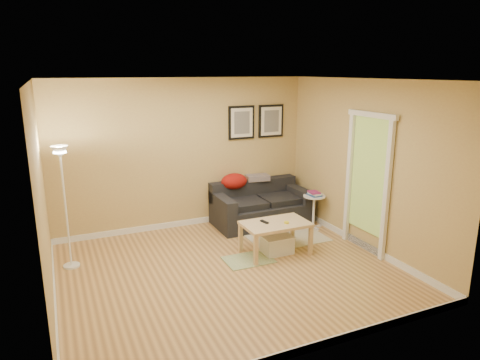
{
  "coord_description": "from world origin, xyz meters",
  "views": [
    {
      "loc": [
        -2.11,
        -5.11,
        2.72
      ],
      "look_at": [
        0.55,
        0.85,
        1.05
      ],
      "focal_mm": 32.31,
      "sensor_mm": 36.0,
      "label": 1
    }
  ],
  "objects_px": {
    "book_stack": "(314,193)",
    "floor_lamp": "(66,211)",
    "sofa": "(261,204)",
    "storage_bin": "(277,244)",
    "side_table": "(314,212)",
    "coffee_table": "(275,238)"
  },
  "relations": [
    {
      "from": "storage_bin",
      "to": "side_table",
      "type": "bearing_deg",
      "value": 32.25
    },
    {
      "from": "storage_bin",
      "to": "floor_lamp",
      "type": "height_order",
      "value": "floor_lamp"
    },
    {
      "from": "storage_bin",
      "to": "book_stack",
      "type": "height_order",
      "value": "book_stack"
    },
    {
      "from": "sofa",
      "to": "side_table",
      "type": "distance_m",
      "value": 0.94
    },
    {
      "from": "coffee_table",
      "to": "sofa",
      "type": "bearing_deg",
      "value": 89.41
    },
    {
      "from": "coffee_table",
      "to": "book_stack",
      "type": "distance_m",
      "value": 1.41
    },
    {
      "from": "sofa",
      "to": "floor_lamp",
      "type": "distance_m",
      "value": 3.34
    },
    {
      "from": "sofa",
      "to": "book_stack",
      "type": "bearing_deg",
      "value": -37.24
    },
    {
      "from": "storage_bin",
      "to": "floor_lamp",
      "type": "bearing_deg",
      "value": 165.04
    },
    {
      "from": "sofa",
      "to": "storage_bin",
      "type": "distance_m",
      "value": 1.35
    },
    {
      "from": "floor_lamp",
      "to": "side_table",
      "type": "bearing_deg",
      "value": -0.98
    },
    {
      "from": "storage_bin",
      "to": "side_table",
      "type": "distance_m",
      "value": 1.33
    },
    {
      "from": "coffee_table",
      "to": "storage_bin",
      "type": "distance_m",
      "value": 0.11
    },
    {
      "from": "side_table",
      "to": "book_stack",
      "type": "height_order",
      "value": "book_stack"
    },
    {
      "from": "coffee_table",
      "to": "floor_lamp",
      "type": "height_order",
      "value": "floor_lamp"
    },
    {
      "from": "book_stack",
      "to": "floor_lamp",
      "type": "relative_size",
      "value": 0.14
    },
    {
      "from": "coffee_table",
      "to": "side_table",
      "type": "distance_m",
      "value": 1.35
    },
    {
      "from": "sofa",
      "to": "floor_lamp",
      "type": "height_order",
      "value": "floor_lamp"
    },
    {
      "from": "sofa",
      "to": "coffee_table",
      "type": "xyz_separation_m",
      "value": [
        -0.41,
        -1.28,
        -0.13
      ]
    },
    {
      "from": "storage_bin",
      "to": "book_stack",
      "type": "distance_m",
      "value": 1.41
    },
    {
      "from": "book_stack",
      "to": "floor_lamp",
      "type": "distance_m",
      "value": 4.03
    },
    {
      "from": "sofa",
      "to": "coffee_table",
      "type": "relative_size",
      "value": 1.71
    }
  ]
}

